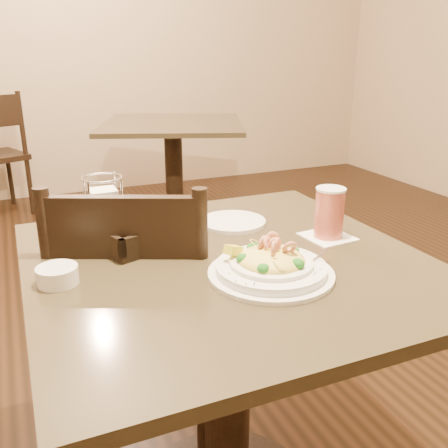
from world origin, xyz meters
name	(u,v)px	position (x,y,z in m)	size (l,w,h in m)	color
main_table	(227,347)	(0.00, 0.00, 0.52)	(0.90, 0.90, 0.76)	black
background_table	(174,158)	(0.57, 2.20, 0.52)	(1.16, 1.16, 0.76)	black
dining_chair_near	(140,325)	(-0.17, 0.23, 0.50)	(0.55, 0.55, 0.93)	black
pasta_bowl	(271,265)	(0.05, -0.12, 0.79)	(0.30, 0.27, 0.09)	white
drink_glass	(329,213)	(0.30, 0.03, 0.83)	(0.13, 0.13, 0.13)	white
bread_basket	(140,235)	(-0.16, 0.18, 0.78)	(0.26, 0.24, 0.06)	black
napkin_caddy	(105,212)	(-0.23, 0.25, 0.83)	(0.10, 0.10, 0.16)	silver
side_plate	(233,222)	(0.11, 0.22, 0.77)	(0.18, 0.18, 0.01)	white
butter_ramekin	(57,275)	(-0.38, 0.02, 0.78)	(0.09, 0.09, 0.04)	white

